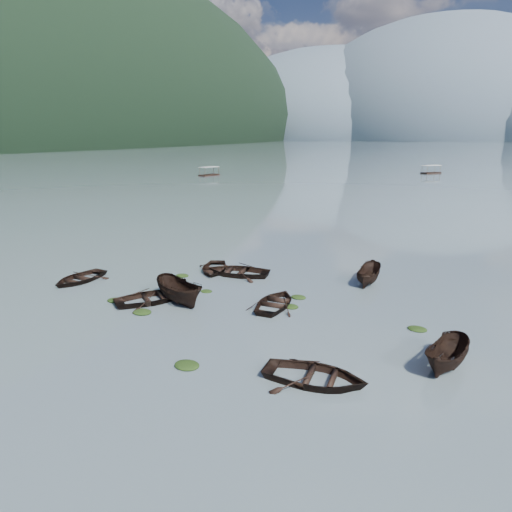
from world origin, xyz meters
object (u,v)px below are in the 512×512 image
at_px(pontoon_left, 209,176).
at_px(pontoon_centre, 431,174).
at_px(rowboat_3, 276,306).
at_px(rowboat_0, 80,281).

xyz_separation_m(pontoon_left, pontoon_centre, (50.67, 31.51, 0.00)).
height_order(rowboat_3, pontoon_centre, pontoon_centre).
xyz_separation_m(rowboat_0, pontoon_centre, (13.99, 109.95, 0.00)).
distance_m(pontoon_left, pontoon_centre, 59.67).
bearing_deg(pontoon_left, rowboat_3, -42.22).
xyz_separation_m(rowboat_3, pontoon_left, (-51.62, 76.78, 0.00)).
bearing_deg(pontoon_centre, pontoon_left, -110.73).
xyz_separation_m(rowboat_0, pontoon_left, (-36.68, 78.44, 0.00)).
distance_m(rowboat_0, pontoon_left, 86.60).
xyz_separation_m(rowboat_3, pontoon_centre, (-0.95, 108.29, 0.00)).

